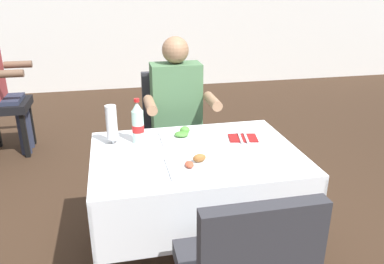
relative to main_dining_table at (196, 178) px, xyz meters
The scene contains 9 objects.
ground_plane 0.56m from the main_dining_table, 138.21° to the right, with size 11.00×11.00×0.00m, color #382619.
main_dining_table is the anchor object (origin of this frame).
chair_far_diner_seat 0.81m from the main_dining_table, 90.00° to the left, with size 0.44×0.50×0.97m.
seated_diner_far 0.72m from the main_dining_table, 88.20° to the left, with size 0.50×0.46×1.26m.
plate_near_camera 0.26m from the main_dining_table, 106.13° to the right, with size 0.25×0.25×0.06m.
plate_far_diner 0.29m from the main_dining_table, 100.26° to the left, with size 0.24×0.24×0.06m.
beer_glass_left 0.57m from the main_dining_table, 155.35° to the left, with size 0.07×0.07×0.24m.
cola_bottle_primary 0.46m from the main_dining_table, 145.56° to the left, with size 0.07×0.07×0.27m.
napkin_cutlery_set 0.39m from the main_dining_table, 21.60° to the left, with size 0.19×0.20×0.01m.
Camera 1 is at (-0.37, -1.84, 1.60)m, focal length 35.51 mm.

